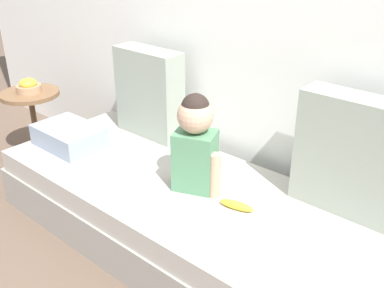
% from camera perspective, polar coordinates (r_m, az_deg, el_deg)
% --- Properties ---
extents(ground_plane, '(12.00, 12.00, 0.00)m').
position_cam_1_polar(ground_plane, '(2.47, 0.03, -12.82)').
color(ground_plane, brown).
extents(couch, '(2.31, 0.87, 0.36)m').
position_cam_1_polar(couch, '(2.37, 0.03, -9.47)').
color(couch, '#9C978F').
rests_on(couch, ground).
extents(throw_pillow_left, '(0.45, 0.16, 0.54)m').
position_cam_1_polar(throw_pillow_left, '(2.77, -5.46, 6.47)').
color(throw_pillow_left, '#99A393').
rests_on(throw_pillow_left, couch).
extents(throw_pillow_right, '(0.48, 0.16, 0.55)m').
position_cam_1_polar(throw_pillow_right, '(2.11, 19.43, -1.36)').
color(throw_pillow_right, '#99A393').
rests_on(throw_pillow_right, couch).
extents(toddler, '(0.31, 0.22, 0.50)m').
position_cam_1_polar(toddler, '(2.16, 0.35, 0.33)').
color(toddler, '#568E66').
rests_on(toddler, couch).
extents(banana, '(0.18, 0.08, 0.04)m').
position_cam_1_polar(banana, '(2.12, 5.73, -7.76)').
color(banana, yellow).
rests_on(banana, couch).
extents(folded_blanket, '(0.40, 0.28, 0.12)m').
position_cam_1_polar(folded_blanket, '(2.77, -15.36, 0.97)').
color(folded_blanket, '#8E9EB2').
rests_on(folded_blanket, couch).
extents(side_table, '(0.41, 0.41, 0.48)m').
position_cam_1_polar(side_table, '(3.45, -19.70, 4.54)').
color(side_table, brown).
rests_on(side_table, ground).
extents(fruit_bowl, '(0.17, 0.17, 0.10)m').
position_cam_1_polar(fruit_bowl, '(3.41, -20.08, 6.90)').
color(fruit_bowl, tan).
rests_on(fruit_bowl, side_table).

